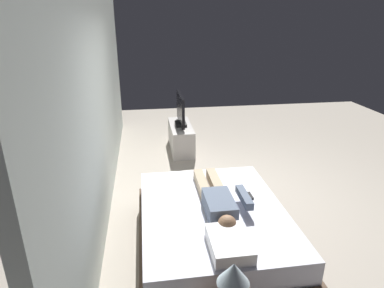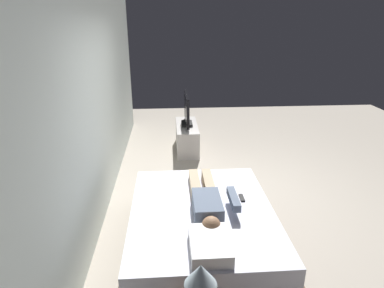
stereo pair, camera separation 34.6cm
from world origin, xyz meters
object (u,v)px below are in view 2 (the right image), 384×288
object	(u,v)px
person	(207,201)
lamp	(201,276)
remote	(242,198)
tv_stand	(187,137)
tv	(187,110)
bed	(202,231)
pillow	(210,245)

from	to	relation	value
person	lamp	distance (m)	1.35
remote	tv_stand	distance (m)	2.87
tv_stand	tv	size ratio (longest dim) A/B	1.25
lamp	bed	bearing A→B (deg)	-6.27
tv	lamp	bearing A→B (deg)	178.01
person	lamp	bearing A→B (deg)	171.51
pillow	person	world-z (taller)	person
pillow	lamp	world-z (taller)	lamp
bed	tv	world-z (taller)	tv
person	tv	world-z (taller)	tv
remote	tv_stand	world-z (taller)	remote
remote	tv	bearing A→B (deg)	9.10
tv_stand	person	bearing A→B (deg)	-179.09
bed	remote	distance (m)	0.57
bed	tv_stand	size ratio (longest dim) A/B	1.79
tv	lamp	world-z (taller)	tv
remote	person	bearing A→B (deg)	110.47
pillow	tv	bearing A→B (deg)	-0.12
pillow	tv_stand	world-z (taller)	pillow
person	tv_stand	bearing A→B (deg)	0.91
bed	person	distance (m)	0.36
person	bed	bearing A→B (deg)	117.78
person	tv	distance (m)	2.97
pillow	tv_stand	xyz separation A→B (m)	(3.66, -0.01, -0.35)
tv	pillow	bearing A→B (deg)	179.88
bed	lamp	bearing A→B (deg)	173.73
remote	tv	size ratio (longest dim) A/B	0.17
pillow	bed	bearing A→B (deg)	0.00
pillow	tv	world-z (taller)	tv
bed	pillow	bearing A→B (deg)	180.00
person	tv_stand	size ratio (longest dim) A/B	1.15
tv	remote	bearing A→B (deg)	-170.90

